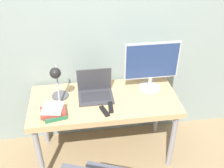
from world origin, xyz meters
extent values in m
cube|color=gray|center=(0.00, 0.68, 1.30)|extent=(8.00, 0.05, 2.60)
cube|color=tan|center=(0.00, 0.31, 0.70)|extent=(1.38, 0.62, 0.06)
cylinder|color=gray|center=(-0.63, 0.06, 0.33)|extent=(0.05, 0.05, 0.67)
cylinder|color=gray|center=(0.63, 0.06, 0.33)|extent=(0.05, 0.05, 0.67)
cylinder|color=gray|center=(-0.63, 0.56, 0.33)|extent=(0.05, 0.05, 0.67)
cylinder|color=gray|center=(0.63, 0.56, 0.33)|extent=(0.05, 0.05, 0.67)
cube|color=#38383D|center=(-0.08, 0.33, 0.74)|extent=(0.32, 0.24, 0.02)
cube|color=#2D2D33|center=(-0.08, 0.33, 0.75)|extent=(0.28, 0.15, 0.00)
cube|color=#38383D|center=(-0.08, 0.44, 0.87)|extent=(0.32, 0.03, 0.24)
cube|color=silver|center=(-0.08, 0.44, 0.87)|extent=(0.29, 0.03, 0.21)
cylinder|color=#B7B7BC|center=(0.47, 0.42, 0.73)|extent=(0.21, 0.21, 0.01)
cylinder|color=#B7B7BC|center=(0.47, 0.42, 0.80)|extent=(0.04, 0.04, 0.12)
cube|color=#B7B7BC|center=(0.47, 0.43, 1.03)|extent=(0.52, 0.02, 0.37)
cube|color=navy|center=(0.47, 0.42, 1.03)|extent=(0.49, 0.00, 0.34)
cylinder|color=#4C4C51|center=(-0.41, 0.41, 0.74)|extent=(0.16, 0.16, 0.02)
cylinder|color=#99999E|center=(-0.41, 0.33, 0.91)|extent=(0.02, 0.17, 0.34)
sphere|color=black|center=(-0.41, 0.25, 1.08)|extent=(0.09, 0.09, 0.09)
cube|color=#286B47|center=(-0.45, 0.14, 0.75)|extent=(0.22, 0.21, 0.04)
cube|color=#B2382D|center=(-0.46, 0.13, 0.78)|extent=(0.22, 0.17, 0.03)
cube|color=silver|center=(-0.46, 0.15, 0.80)|extent=(0.20, 0.20, 0.02)
cube|color=black|center=(-0.02, 0.12, 0.74)|extent=(0.08, 0.15, 0.02)
cube|color=black|center=(0.04, 0.16, 0.74)|extent=(0.05, 0.15, 0.02)
camera|label=1|loc=(-0.21, -1.64, 2.21)|focal=42.00mm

